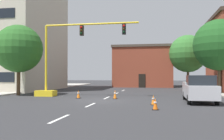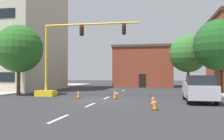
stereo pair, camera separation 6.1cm
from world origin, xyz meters
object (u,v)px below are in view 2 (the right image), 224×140
object	(u,v)px
traffic_cone_roadside_c	(155,104)
traffic_cone_roadside_a	(115,94)
tree_left_near	(19,49)
traffic_cone_roadside_d	(153,100)
traffic_signal_gantry	(59,72)
tree_right_mid	(219,45)
traffic_cone_roadside_b	(78,94)
tree_right_far	(188,54)
pickup_truck_silver	(199,89)

from	to	relation	value
traffic_cone_roadside_c	traffic_cone_roadside_a	bearing A→B (deg)	118.23
tree_left_near	traffic_cone_roadside_d	bearing A→B (deg)	-24.25
traffic_cone_roadside_c	traffic_signal_gantry	bearing A→B (deg)	138.71
tree_right_mid	traffic_cone_roadside_a	xyz separation A→B (m)	(-10.03, -7.51, -4.83)
tree_left_near	traffic_cone_roadside_a	distance (m)	11.18
traffic_cone_roadside_a	traffic_cone_roadside_d	xyz separation A→B (m)	(3.26, -3.89, -0.05)
traffic_cone_roadside_b	traffic_cone_roadside_d	size ratio (longest dim) A/B	1.07
tree_left_near	tree_right_mid	bearing A→B (deg)	14.93
traffic_cone_roadside_b	traffic_cone_roadside_d	distance (m)	7.54
traffic_cone_roadside_b	tree_left_near	bearing A→B (deg)	162.69
traffic_signal_gantry	traffic_cone_roadside_b	size ratio (longest dim) A/B	13.50
traffic_cone_roadside_d	traffic_cone_roadside_c	bearing A→B (deg)	-86.46
tree_right_far	traffic_signal_gantry	bearing A→B (deg)	-126.77
tree_right_far	traffic_cone_roadside_c	size ratio (longest dim) A/B	12.26
pickup_truck_silver	tree_left_near	bearing A→B (deg)	167.77
traffic_signal_gantry	pickup_truck_silver	world-z (taller)	traffic_signal_gantry
traffic_signal_gantry	pickup_truck_silver	bearing A→B (deg)	-14.27
tree_right_mid	pickup_truck_silver	distance (m)	10.53
tree_right_far	tree_right_mid	world-z (taller)	tree_right_far
traffic_signal_gantry	tree_right_far	size ratio (longest dim) A/B	1.17
traffic_cone_roadside_d	pickup_truck_silver	bearing A→B (deg)	36.01
pickup_truck_silver	traffic_cone_roadside_d	size ratio (longest dim) A/B	8.09
traffic_signal_gantry	tree_right_mid	world-z (taller)	tree_right_mid
tree_right_mid	tree_left_near	distance (m)	20.86
tree_right_far	pickup_truck_silver	distance (m)	22.25
tree_right_mid	traffic_cone_roadside_b	xyz separation A→B (m)	(-13.24, -7.52, -4.86)
traffic_signal_gantry	traffic_cone_roadside_a	distance (m)	6.21
traffic_cone_roadside_c	pickup_truck_silver	bearing A→B (deg)	57.02
traffic_cone_roadside_d	tree_right_far	bearing A→B (deg)	78.34
tree_right_mid	traffic_cone_roadside_b	distance (m)	15.99
tree_right_mid	tree_left_near	bearing A→B (deg)	-165.07
tree_left_near	traffic_cone_roadside_b	bearing A→B (deg)	-17.31
traffic_signal_gantry	tree_right_far	bearing A→B (deg)	53.23
tree_right_far	traffic_cone_roadside_b	world-z (taller)	tree_right_far
traffic_cone_roadside_c	tree_right_far	bearing A→B (deg)	79.71
tree_left_near	traffic_cone_roadside_d	distance (m)	15.28
tree_left_near	traffic_cone_roadside_a	size ratio (longest dim) A/B	8.99
traffic_signal_gantry	tree_right_mid	bearing A→B (deg)	20.49
traffic_cone_roadside_b	traffic_cone_roadside_c	world-z (taller)	traffic_cone_roadside_b
tree_left_near	pickup_truck_silver	world-z (taller)	tree_left_near
traffic_cone_roadside_d	traffic_cone_roadside_b	bearing A→B (deg)	149.09
pickup_truck_silver	tree_right_far	bearing A→B (deg)	85.60
tree_right_mid	traffic_cone_roadside_c	xyz separation A→B (m)	(-6.62, -13.86, -4.89)
tree_right_far	traffic_cone_roadside_b	xyz separation A→B (m)	(-11.45, -20.28, -5.03)
traffic_signal_gantry	tree_left_near	xyz separation A→B (m)	(-4.43, 0.50, 2.35)
pickup_truck_silver	traffic_cone_roadside_b	world-z (taller)	pickup_truck_silver
tree_left_near	traffic_cone_roadside_c	size ratio (longest dim) A/B	10.34
pickup_truck_silver	traffic_cone_roadside_a	bearing A→B (deg)	167.29
traffic_cone_roadside_a	traffic_cone_roadside_d	distance (m)	5.07
tree_right_mid	pickup_truck_silver	xyz separation A→B (m)	(-3.46, -8.99, -4.24)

